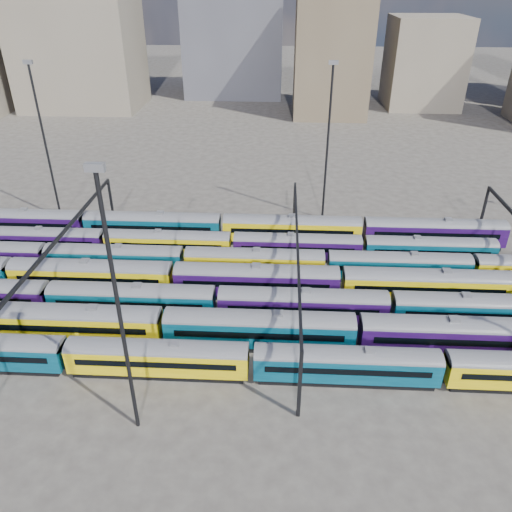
{
  "coord_description": "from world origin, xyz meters",
  "views": [
    {
      "loc": [
        7.79,
        -54.0,
        37.0
      ],
      "look_at": [
        4.61,
        5.2,
        3.0
      ],
      "focal_mm": 35.0,
      "sensor_mm": 36.0,
      "label": 1
    }
  ],
  "objects_px": {
    "rake_2": "(48,294)",
    "rake_1": "(358,329)",
    "mast_2": "(118,303)",
    "rake_0": "(251,358)"
  },
  "relations": [
    {
      "from": "rake_1",
      "to": "rake_0",
      "type": "bearing_deg",
      "value": -156.32
    },
    {
      "from": "rake_0",
      "to": "mast_2",
      "type": "xyz_separation_m",
      "value": [
        -10.21,
        -7.0,
        11.48
      ]
    },
    {
      "from": "rake_1",
      "to": "mast_2",
      "type": "height_order",
      "value": "mast_2"
    },
    {
      "from": "rake_0",
      "to": "mast_2",
      "type": "bearing_deg",
      "value": -145.57
    },
    {
      "from": "rake_2",
      "to": "rake_1",
      "type": "bearing_deg",
      "value": -7.73
    },
    {
      "from": "rake_2",
      "to": "mast_2",
      "type": "xyz_separation_m",
      "value": [
        15.23,
        -17.0,
        11.31
      ]
    },
    {
      "from": "rake_1",
      "to": "rake_2",
      "type": "height_order",
      "value": "rake_1"
    },
    {
      "from": "rake_2",
      "to": "mast_2",
      "type": "height_order",
      "value": "mast_2"
    },
    {
      "from": "mast_2",
      "to": "rake_1",
      "type": "bearing_deg",
      "value": 29.04
    },
    {
      "from": "rake_0",
      "to": "rake_2",
      "type": "bearing_deg",
      "value": 158.55
    }
  ]
}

